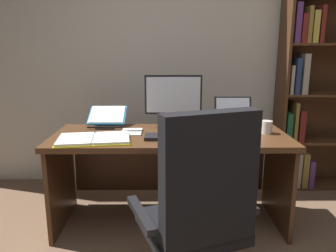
{
  "coord_description": "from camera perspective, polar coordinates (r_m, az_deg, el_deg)",
  "views": [
    {
      "loc": [
        -0.24,
        -1.16,
        1.33
      ],
      "look_at": [
        -0.21,
        1.14,
        0.79
      ],
      "focal_mm": 35.1,
      "sensor_mm": 36.0,
      "label": 1
    }
  ],
  "objects": [
    {
      "name": "keyboard",
      "position": [
        2.31,
        1.13,
        -1.87
      ],
      "size": [
        0.42,
        0.15,
        0.02
      ],
      "primitive_type": "cube",
      "color": "black",
      "rests_on": "desk"
    },
    {
      "name": "coffee_mug",
      "position": [
        2.55,
        16.73,
        -0.18
      ],
      "size": [
        0.08,
        0.08,
        0.1
      ],
      "primitive_type": "cylinder",
      "color": "silver",
      "rests_on": "desk"
    },
    {
      "name": "office_chair",
      "position": [
        1.78,
        5.21,
        -16.55
      ],
      "size": [
        0.7,
        0.63,
        1.06
      ],
      "rotation": [
        0.0,
        0.0,
        0.35
      ],
      "color": "black",
      "rests_on": "ground"
    },
    {
      "name": "wall_back",
      "position": [
        3.3,
        3.54,
        12.5
      ],
      "size": [
        5.12,
        0.12,
        2.58
      ],
      "primitive_type": "cube",
      "color": "beige",
      "rests_on": "ground"
    },
    {
      "name": "monitor",
      "position": [
        2.6,
        0.92,
        4.26
      ],
      "size": [
        0.45,
        0.16,
        0.42
      ],
      "color": "black",
      "rests_on": "desk"
    },
    {
      "name": "pen",
      "position": [
        2.48,
        -5.86,
        -0.83
      ],
      "size": [
        0.14,
        0.01,
        0.01
      ],
      "primitive_type": "cylinder",
      "rotation": [
        0.0,
        1.57,
        0.02
      ],
      "color": "black",
      "rests_on": "notepad"
    },
    {
      "name": "desk",
      "position": [
        2.55,
        0.35,
        -5.18
      ],
      "size": [
        1.73,
        0.7,
        0.72
      ],
      "color": "#4C2D19",
      "rests_on": "ground"
    },
    {
      "name": "notepad",
      "position": [
        2.49,
        -6.32,
        -1.03
      ],
      "size": [
        0.15,
        0.21,
        0.01
      ],
      "primitive_type": "cube",
      "rotation": [
        0.0,
        0.0,
        0.01
      ],
      "color": "silver",
      "rests_on": "desk"
    },
    {
      "name": "computer_mouse",
      "position": [
        2.34,
        8.51,
        -1.64
      ],
      "size": [
        0.06,
        0.1,
        0.04
      ],
      "primitive_type": "ellipsoid",
      "color": "black",
      "rests_on": "desk"
    },
    {
      "name": "laptop",
      "position": [
        2.69,
        11.54,
        0.87
      ],
      "size": [
        0.31,
        0.29,
        0.23
      ],
      "color": "black",
      "rests_on": "desk"
    },
    {
      "name": "open_binder",
      "position": [
        2.31,
        -12.75,
        -2.2
      ],
      "size": [
        0.53,
        0.38,
        0.02
      ],
      "rotation": [
        0.0,
        0.0,
        0.13
      ],
      "color": "yellow",
      "rests_on": "desk"
    },
    {
      "name": "bookshelf",
      "position": [
        3.39,
        24.35,
        8.37
      ],
      "size": [
        0.87,
        0.3,
        2.29
      ],
      "color": "#4C2D19",
      "rests_on": "ground"
    },
    {
      "name": "reading_stand_with_book",
      "position": [
        2.74,
        -10.53,
        1.59
      ],
      "size": [
        0.3,
        0.29,
        0.14
      ],
      "color": "black",
      "rests_on": "desk"
    }
  ]
}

